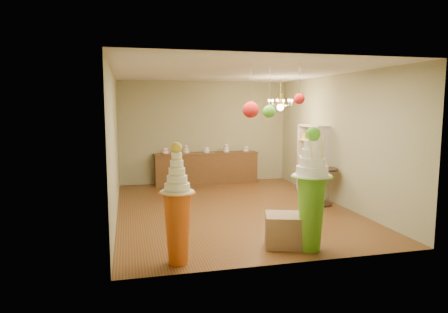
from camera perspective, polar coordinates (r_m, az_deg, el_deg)
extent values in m
plane|color=#5A3518|center=(9.03, 1.14, -7.40)|extent=(6.50, 6.50, 0.00)
plane|color=silver|center=(8.77, 1.19, 11.93)|extent=(6.50, 6.50, 0.00)
cube|color=#96946C|center=(11.94, -2.82, 3.47)|extent=(5.00, 0.04, 3.00)
cube|color=#96946C|center=(5.71, 9.51, -0.75)|extent=(5.00, 0.04, 3.00)
cube|color=#96946C|center=(8.49, -15.38, 1.69)|extent=(0.04, 6.50, 3.00)
cube|color=#96946C|center=(9.72, 15.58, 2.35)|extent=(0.04, 6.50, 3.00)
cone|color=#63B627|center=(6.51, 12.30, -7.98)|extent=(0.59, 0.59, 1.19)
cylinder|color=white|center=(6.38, 12.45, -2.70)|extent=(0.79, 0.79, 0.03)
cylinder|color=white|center=(6.36, 12.47, -1.97)|extent=(0.64, 0.64, 0.13)
cylinder|color=white|center=(6.34, 12.50, -0.76)|extent=(0.53, 0.53, 0.13)
cylinder|color=white|center=(6.33, 12.54, 0.45)|extent=(0.43, 0.43, 0.13)
cylinder|color=white|center=(6.31, 12.57, 1.66)|extent=(0.35, 0.35, 0.13)
sphere|color=#4CAA25|center=(6.30, 12.61, 3.14)|extent=(0.22, 0.22, 0.22)
cone|color=orange|center=(5.91, -6.62, -10.15)|extent=(0.43, 0.43, 1.04)
cylinder|color=white|center=(5.77, -6.70, -5.06)|extent=(0.51, 0.51, 0.03)
cylinder|color=white|center=(5.76, -6.71, -4.37)|extent=(0.38, 0.38, 0.11)
cylinder|color=white|center=(5.74, -6.72, -3.28)|extent=(0.31, 0.31, 0.11)
cylinder|color=white|center=(5.72, -6.74, -2.19)|extent=(0.25, 0.25, 0.11)
cylinder|color=white|center=(5.70, -6.76, -1.09)|extent=(0.20, 0.20, 0.11)
cylinder|color=white|center=(5.69, -6.77, 0.02)|extent=(0.16, 0.16, 0.11)
sphere|color=gold|center=(5.67, -6.79, 1.27)|extent=(0.16, 0.16, 0.16)
cube|color=#906F4E|center=(6.73, 8.43, -10.34)|extent=(0.72, 0.72, 0.52)
cube|color=#57371B|center=(11.78, -2.53, -1.72)|extent=(3.00, 0.50, 0.90)
cube|color=#57371B|center=(11.72, -2.55, 0.48)|extent=(3.04, 0.54, 0.03)
cylinder|color=white|center=(11.54, -8.41, 0.78)|extent=(0.18, 0.18, 0.16)
cylinder|color=white|center=(11.60, -5.46, 1.06)|extent=(0.18, 0.18, 0.24)
cylinder|color=white|center=(11.71, -2.55, 0.94)|extent=(0.18, 0.18, 0.16)
cylinder|color=white|center=(11.83, 0.30, 1.21)|extent=(0.18, 0.18, 0.24)
cylinder|color=white|center=(11.99, 3.09, 1.09)|extent=(0.18, 0.18, 0.16)
cube|color=beige|center=(10.47, 13.25, -0.54)|extent=(0.04, 1.20, 1.80)
cube|color=beige|center=(10.46, 12.40, -2.74)|extent=(0.30, 1.14, 0.03)
cube|color=beige|center=(10.40, 12.47, -0.30)|extent=(0.30, 1.14, 0.03)
cube|color=beige|center=(10.35, 12.54, 2.17)|extent=(0.30, 1.14, 0.03)
cylinder|color=black|center=(9.57, 13.82, -6.63)|extent=(0.47, 0.47, 0.05)
cylinder|color=black|center=(9.49, 13.89, -4.28)|extent=(0.09, 0.09, 0.85)
cylinder|color=black|center=(9.41, 13.97, -1.75)|extent=(0.70, 0.70, 0.05)
imported|color=beige|center=(9.40, 13.99, -1.03)|extent=(0.24, 0.24, 0.19)
cylinder|color=#3C372B|center=(6.97, 3.87, 9.90)|extent=(0.01, 0.01, 0.78)
sphere|color=red|center=(6.96, 3.84, 6.68)|extent=(0.28, 0.28, 0.28)
cylinder|color=#3C372B|center=(6.91, 6.51, 9.77)|extent=(0.01, 0.01, 0.81)
sphere|color=#4CAA25|center=(6.90, 6.46, 6.41)|extent=(0.22, 0.22, 0.22)
cylinder|color=#3C372B|center=(6.96, 10.76, 10.56)|extent=(0.01, 0.01, 0.60)
sphere|color=red|center=(6.95, 10.70, 8.11)|extent=(0.18, 0.18, 0.18)
cylinder|color=#D9C74C|center=(10.29, 8.11, 9.77)|extent=(0.02, 0.02, 0.50)
cylinder|color=#D9C74C|center=(10.28, 8.08, 8.10)|extent=(0.10, 0.10, 0.30)
sphere|color=#FFBE8C|center=(10.27, 8.06, 6.99)|extent=(0.18, 0.18, 0.18)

